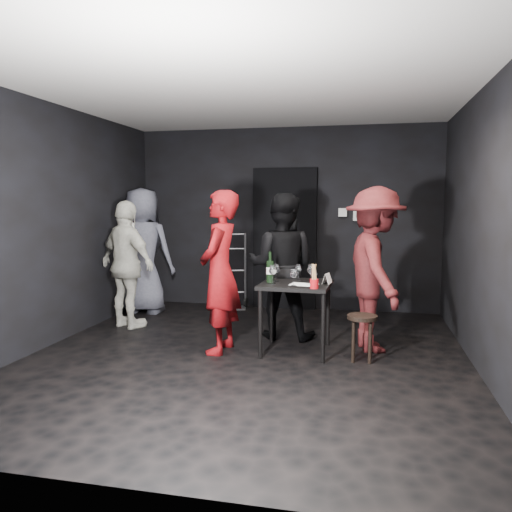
% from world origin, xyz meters
% --- Properties ---
extents(floor, '(4.50, 5.00, 0.02)m').
position_xyz_m(floor, '(0.00, 0.00, 0.00)').
color(floor, black).
rests_on(floor, ground).
extents(ceiling, '(4.50, 5.00, 0.02)m').
position_xyz_m(ceiling, '(0.00, 0.00, 2.70)').
color(ceiling, silver).
rests_on(ceiling, ground).
extents(wall_back, '(4.50, 0.04, 2.70)m').
position_xyz_m(wall_back, '(0.00, 2.50, 1.35)').
color(wall_back, black).
rests_on(wall_back, ground).
extents(wall_front, '(4.50, 0.04, 2.70)m').
position_xyz_m(wall_front, '(0.00, -2.50, 1.35)').
color(wall_front, black).
rests_on(wall_front, ground).
extents(wall_left, '(0.04, 5.00, 2.70)m').
position_xyz_m(wall_left, '(-2.25, 0.00, 1.35)').
color(wall_left, black).
rests_on(wall_left, ground).
extents(wall_right, '(0.04, 5.00, 2.70)m').
position_xyz_m(wall_right, '(2.25, 0.00, 1.35)').
color(wall_right, black).
rests_on(wall_right, ground).
extents(doorway, '(0.95, 0.10, 2.10)m').
position_xyz_m(doorway, '(0.00, 2.44, 1.05)').
color(doorway, black).
rests_on(doorway, ground).
extents(wallbox_upper, '(0.12, 0.06, 0.12)m').
position_xyz_m(wallbox_upper, '(0.85, 2.45, 1.45)').
color(wallbox_upper, '#B7B7B2').
rests_on(wallbox_upper, wall_back).
extents(wallbox_lower, '(0.10, 0.06, 0.14)m').
position_xyz_m(wallbox_lower, '(1.05, 2.45, 1.40)').
color(wallbox_lower, '#B7B7B2').
rests_on(wallbox_lower, wall_back).
extents(hand_truck, '(0.38, 0.33, 1.14)m').
position_xyz_m(hand_truck, '(-0.74, 2.26, 0.21)').
color(hand_truck, '#B2B2B7').
rests_on(hand_truck, floor).
extents(tasting_table, '(0.72, 0.72, 0.75)m').
position_xyz_m(tasting_table, '(0.47, 0.27, 0.65)').
color(tasting_table, black).
rests_on(tasting_table, floor).
extents(stool, '(0.30, 0.30, 0.47)m').
position_xyz_m(stool, '(1.17, 0.11, 0.36)').
color(stool, '#392818').
rests_on(stool, floor).
extents(server_red, '(0.50, 0.74, 1.99)m').
position_xyz_m(server_red, '(-0.32, 0.11, 0.99)').
color(server_red, maroon).
rests_on(server_red, floor).
extents(woman_black, '(0.97, 0.58, 1.94)m').
position_xyz_m(woman_black, '(0.22, 0.83, 0.97)').
color(woman_black, black).
rests_on(woman_black, floor).
extents(man_maroon, '(0.97, 1.46, 2.08)m').
position_xyz_m(man_maroon, '(1.29, 0.53, 1.04)').
color(man_maroon, '#471315').
rests_on(man_maroon, floor).
extents(bystander_cream, '(1.14, 0.89, 1.75)m').
position_xyz_m(bystander_cream, '(-1.76, 0.85, 0.88)').
color(bystander_cream, silver).
rests_on(bystander_cream, floor).
extents(bystander_grey, '(1.09, 0.63, 2.16)m').
position_xyz_m(bystander_grey, '(-1.94, 1.70, 1.08)').
color(bystander_grey, '#535462').
rests_on(bystander_grey, floor).
extents(tasting_mat, '(0.30, 0.23, 0.00)m').
position_xyz_m(tasting_mat, '(0.57, 0.16, 0.75)').
color(tasting_mat, white).
rests_on(tasting_mat, tasting_table).
extents(wine_glass_a, '(0.10, 0.10, 0.22)m').
position_xyz_m(wine_glass_a, '(0.24, 0.14, 0.86)').
color(wine_glass_a, white).
rests_on(wine_glass_a, tasting_table).
extents(wine_glass_b, '(0.09, 0.09, 0.21)m').
position_xyz_m(wine_glass_b, '(0.25, 0.30, 0.85)').
color(wine_glass_b, white).
rests_on(wine_glass_b, tasting_table).
extents(wine_glass_c, '(0.08, 0.08, 0.19)m').
position_xyz_m(wine_glass_c, '(0.47, 0.45, 0.84)').
color(wine_glass_c, white).
rests_on(wine_glass_c, tasting_table).
extents(wine_glass_d, '(0.08, 0.08, 0.19)m').
position_xyz_m(wine_glass_d, '(0.47, 0.07, 0.84)').
color(wine_glass_d, white).
rests_on(wine_glass_d, tasting_table).
extents(wine_glass_e, '(0.08, 0.08, 0.19)m').
position_xyz_m(wine_glass_e, '(0.67, 0.15, 0.84)').
color(wine_glass_e, white).
rests_on(wine_glass_e, tasting_table).
extents(wine_glass_f, '(0.09, 0.09, 0.22)m').
position_xyz_m(wine_glass_f, '(0.63, 0.26, 0.86)').
color(wine_glass_f, white).
rests_on(wine_glass_f, tasting_table).
extents(wine_bottle, '(0.08, 0.08, 0.33)m').
position_xyz_m(wine_bottle, '(0.20, 0.24, 0.88)').
color(wine_bottle, black).
rests_on(wine_bottle, tasting_table).
extents(breadstick_cup, '(0.08, 0.08, 0.26)m').
position_xyz_m(breadstick_cup, '(0.69, -0.04, 0.87)').
color(breadstick_cup, '#AB0E15').
rests_on(breadstick_cup, tasting_table).
extents(reserved_card, '(0.11, 0.16, 0.11)m').
position_xyz_m(reserved_card, '(0.78, 0.28, 0.80)').
color(reserved_card, white).
rests_on(reserved_card, tasting_table).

